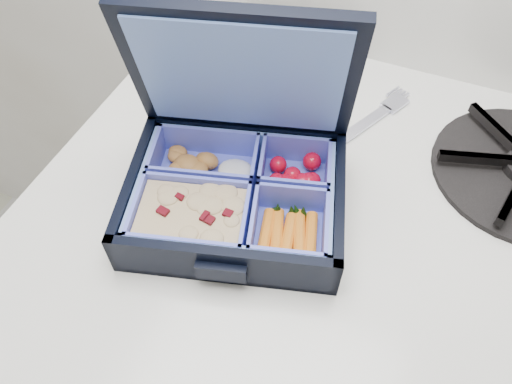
% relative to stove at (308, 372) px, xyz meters
% --- Properties ---
extents(stove, '(0.63, 0.63, 0.95)m').
position_rel_stove_xyz_m(stove, '(0.00, 0.00, 0.00)').
color(stove, white).
rests_on(stove, floor).
extents(bento_box, '(0.24, 0.21, 0.05)m').
position_rel_stove_xyz_m(bento_box, '(-0.10, -0.04, 0.50)').
color(bento_box, black).
rests_on(bento_box, stove).
extents(burner_grate_rear, '(0.20, 0.20, 0.02)m').
position_rel_stove_xyz_m(burner_grate_rear, '(-0.14, 0.22, 0.48)').
color(burner_grate_rear, black).
rests_on(burner_grate_rear, stove).
extents(fork, '(0.10, 0.18, 0.01)m').
position_rel_stove_xyz_m(fork, '(-0.03, 0.10, 0.48)').
color(fork, silver).
rests_on(fork, stove).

